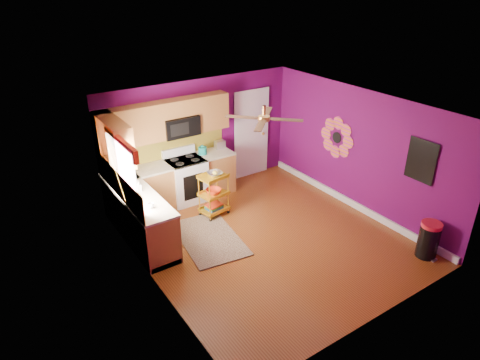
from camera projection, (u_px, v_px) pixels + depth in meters
ground at (267, 238)px, 8.00m from camera, size 5.00×5.00×0.00m
room_envelope at (271, 158)px, 7.29m from camera, size 4.54×5.04×2.52m
lower_cabinets at (159, 198)px, 8.49m from camera, size 2.81×2.31×0.94m
electric_range at (186, 180)px, 9.13m from camera, size 0.76×0.66×1.13m
upper_cabinetry at (150, 127)px, 8.20m from camera, size 2.80×2.30×1.26m
left_window at (122, 161)px, 6.91m from camera, size 0.08×1.35×1.08m
panel_door at (251, 135)px, 10.06m from camera, size 0.95×0.11×2.15m
right_wall_art at (372, 147)px, 8.22m from camera, size 0.04×2.74×1.04m
ceiling_fan at (264, 118)px, 7.14m from camera, size 1.01×1.01×0.26m
shag_rug at (209, 238)px, 7.98m from camera, size 1.23×1.79×0.02m
rolling_cart at (214, 193)px, 8.56m from camera, size 0.60×0.48×0.98m
trash_can at (429, 240)px, 7.36m from camera, size 0.35×0.38×0.67m
teal_kettle at (203, 150)px, 9.19m from camera, size 0.18×0.18×0.21m
toaster at (220, 145)px, 9.48m from camera, size 0.22×0.15×0.18m
soap_bottle_a at (138, 186)px, 7.62m from camera, size 0.09×0.09×0.20m
soap_bottle_b at (131, 181)px, 7.84m from camera, size 0.13×0.13×0.17m
counter_dish at (133, 184)px, 7.88m from camera, size 0.24×0.24×0.06m
counter_cup at (151, 206)px, 7.11m from camera, size 0.11×0.11×0.09m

